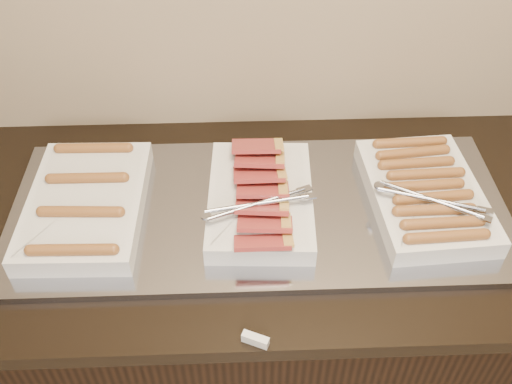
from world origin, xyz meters
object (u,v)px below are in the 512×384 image
at_px(dish_right, 425,194).
at_px(dish_center, 260,198).
at_px(counter, 263,316).
at_px(dish_left, 86,203).
at_px(warming_tray, 259,210).

bearing_deg(dish_right, dish_center, 176.49).
height_order(counter, dish_left, dish_left).
distance_m(counter, dish_center, 0.50).
xyz_separation_m(dish_left, dish_right, (0.81, -0.00, 0.01)).
bearing_deg(warming_tray, counter, 0.00).
bearing_deg(dish_center, dish_right, 2.77).
height_order(counter, dish_center, dish_center).
distance_m(counter, dish_left, 0.65).
height_order(warming_tray, dish_right, dish_right).
relative_size(dish_left, dish_center, 1.05).
xyz_separation_m(dish_center, dish_right, (0.40, 0.00, 0.00)).
distance_m(dish_left, dish_center, 0.41).
bearing_deg(warming_tray, dish_right, -0.50).
relative_size(warming_tray, dish_right, 3.01).
xyz_separation_m(warming_tray, dish_right, (0.40, -0.00, 0.04)).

